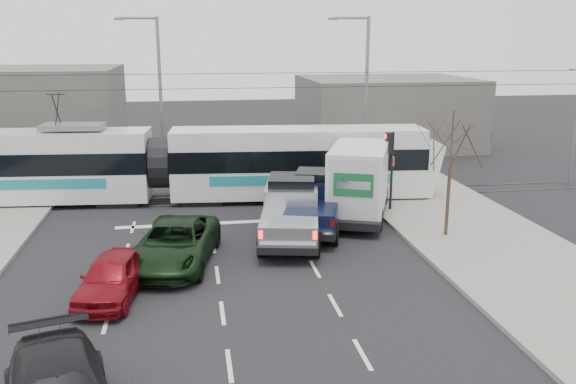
{
  "coord_description": "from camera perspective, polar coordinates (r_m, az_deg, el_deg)",
  "views": [
    {
      "loc": [
        -2.43,
        -19.58,
        7.87
      ],
      "look_at": [
        1.39,
        3.98,
        1.8
      ],
      "focal_mm": 38.0,
      "sensor_mm": 36.0,
      "label": 1
    }
  ],
  "objects": [
    {
      "name": "rails",
      "position": [
        30.7,
        -4.36,
        -0.61
      ],
      "size": [
        60.0,
        1.6,
        0.03
      ],
      "primitive_type": "cube",
      "color": "#33302D",
      "rests_on": "ground"
    },
    {
      "name": "catenary",
      "position": [
        29.94,
        -4.5,
        6.57
      ],
      "size": [
        60.0,
        0.2,
        7.0
      ],
      "color": "black",
      "rests_on": "ground"
    },
    {
      "name": "navy_pickup",
      "position": [
        25.66,
        2.56,
        -0.93
      ],
      "size": [
        3.5,
        5.87,
        2.33
      ],
      "rotation": [
        0.0,
        0.0,
        -0.29
      ],
      "color": "black",
      "rests_on": "ground"
    },
    {
      "name": "tram",
      "position": [
        30.36,
        -11.91,
        2.57
      ],
      "size": [
        26.01,
        4.82,
        5.28
      ],
      "rotation": [
        0.0,
        0.0,
        -0.09
      ],
      "color": "silver",
      "rests_on": "ground"
    },
    {
      "name": "street_lamp_near",
      "position": [
        35.07,
        7.06,
        9.65
      ],
      "size": [
        2.38,
        0.25,
        9.0
      ],
      "color": "slate",
      "rests_on": "ground"
    },
    {
      "name": "ground",
      "position": [
        21.24,
        -1.99,
        -7.49
      ],
      "size": [
        120.0,
        120.0,
        0.0
      ],
      "primitive_type": "plane",
      "color": "black",
      "rests_on": "ground"
    },
    {
      "name": "bare_tree",
      "position": [
        24.59,
        15.05,
        4.23
      ],
      "size": [
        2.4,
        2.4,
        5.0
      ],
      "color": "#47382B",
      "rests_on": "ground"
    },
    {
      "name": "green_car",
      "position": [
        22.06,
        -10.53,
        -4.76
      ],
      "size": [
        3.63,
        5.93,
        1.53
      ],
      "primitive_type": "imported",
      "rotation": [
        0.0,
        0.0,
        -0.21
      ],
      "color": "black",
      "rests_on": "ground"
    },
    {
      "name": "red_car",
      "position": [
        19.77,
        -16.15,
        -7.63
      ],
      "size": [
        2.29,
        4.25,
        1.37
      ],
      "primitive_type": "imported",
      "rotation": [
        0.0,
        0.0,
        -0.17
      ],
      "color": "maroon",
      "rests_on": "ground"
    },
    {
      "name": "building_left",
      "position": [
        43.43,
        -24.76,
        6.53
      ],
      "size": [
        14.0,
        10.0,
        6.0
      ],
      "primitive_type": "cube",
      "color": "#635E59",
      "rests_on": "ground"
    },
    {
      "name": "silver_pickup",
      "position": [
        24.6,
        0.29,
        -1.59
      ],
      "size": [
        3.39,
        6.66,
        2.31
      ],
      "rotation": [
        0.0,
        0.0,
        -0.2
      ],
      "color": "black",
      "rests_on": "ground"
    },
    {
      "name": "street_lamp_far",
      "position": [
        35.73,
        -12.17,
        9.53
      ],
      "size": [
        2.38,
        0.25,
        9.0
      ],
      "color": "slate",
      "rests_on": "ground"
    },
    {
      "name": "building_right",
      "position": [
        46.22,
        9.13,
        7.42
      ],
      "size": [
        12.0,
        10.0,
        5.0
      ],
      "primitive_type": "cube",
      "color": "#635E59",
      "rests_on": "ground"
    },
    {
      "name": "sidewalk_right",
      "position": [
        23.97,
        19.98,
        -5.6
      ],
      "size": [
        6.0,
        60.0,
        0.15
      ],
      "primitive_type": "cube",
      "color": "gray",
      "rests_on": "ground"
    },
    {
      "name": "traffic_signal",
      "position": [
        28.02,
        9.5,
        3.52
      ],
      "size": [
        0.44,
        0.44,
        3.6
      ],
      "color": "black",
      "rests_on": "ground"
    },
    {
      "name": "box_truck",
      "position": [
        27.29,
        6.74,
        0.98
      ],
      "size": [
        4.54,
        7.03,
        3.33
      ],
      "rotation": [
        0.0,
        0.0,
        -0.37
      ],
      "color": "black",
      "rests_on": "ground"
    }
  ]
}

